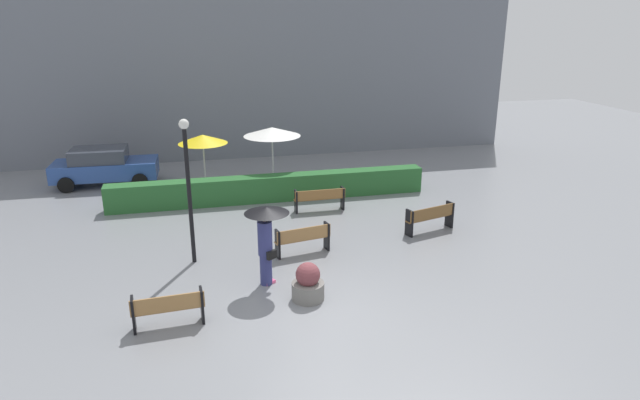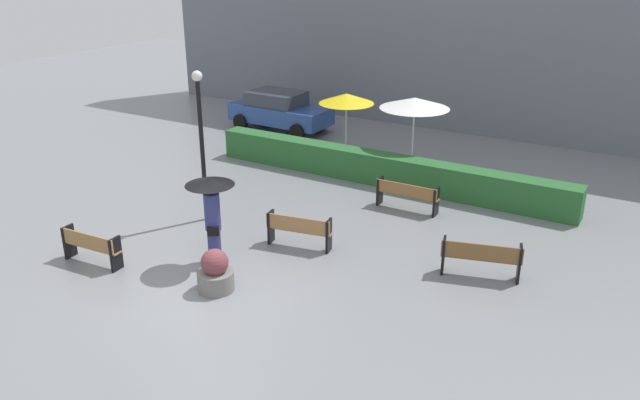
{
  "view_description": "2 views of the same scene",
  "coord_description": "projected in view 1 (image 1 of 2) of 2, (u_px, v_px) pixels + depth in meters",
  "views": [
    {
      "loc": [
        -2.57,
        -11.75,
        6.75
      ],
      "look_at": [
        1.11,
        3.54,
        1.52
      ],
      "focal_mm": 30.96,
      "sensor_mm": 36.0,
      "label": 1
    },
    {
      "loc": [
        8.36,
        -9.19,
        7.19
      ],
      "look_at": [
        0.49,
        4.18,
        0.93
      ],
      "focal_mm": 35.72,
      "sensor_mm": 36.0,
      "label": 2
    }
  ],
  "objects": [
    {
      "name": "pedestrian_with_umbrella",
      "position": [
        266.0,
        232.0,
        14.17
      ],
      "size": [
        1.16,
        1.16,
        2.18
      ],
      "color": "navy",
      "rests_on": "ground"
    },
    {
      "name": "bench_far_right",
      "position": [
        431.0,
        217.0,
        18.07
      ],
      "size": [
        1.84,
        0.83,
        0.89
      ],
      "color": "brown",
      "rests_on": "ground"
    },
    {
      "name": "patio_umbrella_yellow",
      "position": [
        203.0,
        139.0,
        21.96
      ],
      "size": [
        1.96,
        1.96,
        2.3
      ],
      "color": "silver",
      "rests_on": "ground"
    },
    {
      "name": "hedge_strip",
      "position": [
        271.0,
        188.0,
        21.2
      ],
      "size": [
        12.15,
        0.7,
        0.99
      ],
      "primitive_type": "cube",
      "color": "#28602D",
      "rests_on": "ground"
    },
    {
      "name": "building_facade",
      "position": [
        238.0,
        70.0,
        26.94
      ],
      "size": [
        28.0,
        1.2,
        8.58
      ],
      "primitive_type": "cube",
      "color": "slate",
      "rests_on": "ground"
    },
    {
      "name": "patio_umbrella_white",
      "position": [
        272.0,
        132.0,
        22.12
      ],
      "size": [
        2.3,
        2.3,
        2.55
      ],
      "color": "silver",
      "rests_on": "ground"
    },
    {
      "name": "lamp_post",
      "position": [
        188.0,
        178.0,
        15.2
      ],
      "size": [
        0.28,
        0.28,
        4.17
      ],
      "color": "black",
      "rests_on": "ground"
    },
    {
      "name": "planter_pot",
      "position": [
        308.0,
        284.0,
        13.75
      ],
      "size": [
        0.82,
        0.82,
        0.99
      ],
      "color": "slate",
      "rests_on": "ground"
    },
    {
      "name": "ground_plane",
      "position": [
        310.0,
        306.0,
        13.54
      ],
      "size": [
        60.0,
        60.0,
        0.0
      ],
      "primitive_type": "plane",
      "color": "gray"
    },
    {
      "name": "bench_mid_center",
      "position": [
        303.0,
        238.0,
        16.36
      ],
      "size": [
        1.72,
        0.63,
        0.86
      ],
      "color": "#9E7242",
      "rests_on": "ground"
    },
    {
      "name": "bench_near_left",
      "position": [
        168.0,
        308.0,
        12.48
      ],
      "size": [
        1.65,
        0.46,
        0.84
      ],
      "color": "#9E7242",
      "rests_on": "ground"
    },
    {
      "name": "bench_back_row",
      "position": [
        320.0,
        198.0,
        20.03
      ],
      "size": [
        1.87,
        0.38,
        0.83
      ],
      "color": "olive",
      "rests_on": "ground"
    },
    {
      "name": "parked_car",
      "position": [
        104.0,
        166.0,
        23.11
      ],
      "size": [
        4.26,
        2.09,
        1.57
      ],
      "color": "#28478C",
      "rests_on": "ground"
    }
  ]
}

